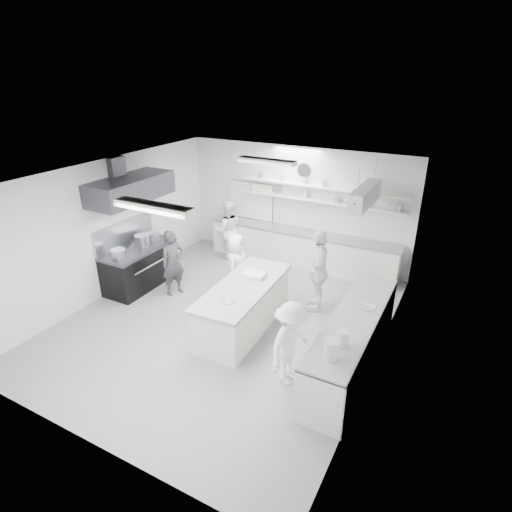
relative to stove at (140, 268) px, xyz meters
The scene contains 27 objects.
floor 2.67m from the stove, ahead, with size 6.00×7.00×0.02m, color gray.
ceiling 3.67m from the stove, ahead, with size 6.00×7.00×0.02m, color silver.
wall_back 4.18m from the stove, 50.01° to the left, with size 6.00×0.04×3.00m, color silver.
wall_front 4.80m from the stove, 56.31° to the right, with size 6.00×0.04×3.00m, color silver.
wall_left 1.19m from the stove, 135.00° to the right, with size 0.04×7.00×3.00m, color silver.
wall_right 5.71m from the stove, ahead, with size 0.04×7.00×3.00m, color silver.
stove is the anchor object (origin of this frame).
exhaust_hood 1.90m from the stove, 90.00° to the right, with size 0.85×2.00×0.50m, color #36373D.
back_counter 4.03m from the stove, 43.99° to the left, with size 5.00×0.60×0.92m, color silver.
shelf_lower 4.63m from the stove, 41.99° to the left, with size 4.20×0.26×0.04m, color silver.
shelf_upper 4.74m from the stove, 41.99° to the left, with size 4.20×0.26×0.04m, color silver.
pass_through_window 3.49m from the stove, 67.12° to the left, with size 1.30×0.04×1.00m, color black.
wall_clock 4.60m from the stove, 47.54° to the left, with size 0.32×0.32×0.05m, color silver.
right_counter 5.28m from the stove, ahead, with size 0.74×3.30×0.94m, color silver.
pot_rack 5.35m from the stove, 23.50° to the left, with size 0.30×1.60×0.40m, color #9FA2AA.
light_fixture_front 4.22m from the stove, 40.24° to the right, with size 1.30×0.25×0.10m, color silver.
light_fixture_rear 3.86m from the stove, 28.30° to the left, with size 1.30×0.25×0.10m, color silver.
prep_island 3.07m from the stove, ahead, with size 0.90×2.43×0.89m, color silver.
stove_pot 0.63m from the stove, 90.00° to the left, with size 0.35×0.35×0.29m, color #9FA2AA.
cook_stove 1.01m from the stove, ahead, with size 0.55×0.36×1.52m, color #313133.
cook_back 2.56m from the stove, 67.34° to the left, with size 0.77×0.60×1.58m, color white.
cook_island_left 2.34m from the stove, 17.06° to the left, with size 0.71×0.46×1.45m, color white.
cook_island_right 4.18m from the stove, 13.19° to the left, with size 1.04×0.43×1.78m, color white.
cook_right 4.71m from the stove, 17.83° to the right, with size 0.94×0.54×1.46m, color white.
bowl_island_a 3.31m from the stove, 19.35° to the right, with size 0.25×0.25×0.06m, color #9FA2AA.
bowl_island_b 3.00m from the stove, 14.57° to the right, with size 0.18×0.18×0.06m, color silver.
bowl_right 5.38m from the stove, ahead, with size 0.25×0.25×0.06m, color silver.
Camera 1 is at (3.99, -6.18, 4.76)m, focal length 29.54 mm.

